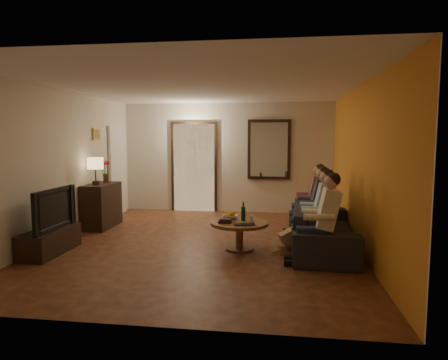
# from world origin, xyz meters

# --- Properties ---
(floor) EXTENTS (5.00, 6.00, 0.01)m
(floor) POSITION_xyz_m (0.00, 0.00, 0.00)
(floor) COLOR #3C1A10
(floor) RESTS_ON ground
(ceiling) EXTENTS (5.00, 6.00, 0.01)m
(ceiling) POSITION_xyz_m (0.00, 0.00, 2.60)
(ceiling) COLOR white
(ceiling) RESTS_ON back_wall
(back_wall) EXTENTS (5.00, 0.02, 2.60)m
(back_wall) POSITION_xyz_m (0.00, 3.00, 1.30)
(back_wall) COLOR beige
(back_wall) RESTS_ON floor
(front_wall) EXTENTS (5.00, 0.02, 2.60)m
(front_wall) POSITION_xyz_m (0.00, -3.00, 1.30)
(front_wall) COLOR beige
(front_wall) RESTS_ON floor
(left_wall) EXTENTS (0.02, 6.00, 2.60)m
(left_wall) POSITION_xyz_m (-2.50, 0.00, 1.30)
(left_wall) COLOR beige
(left_wall) RESTS_ON floor
(right_wall) EXTENTS (0.02, 6.00, 2.60)m
(right_wall) POSITION_xyz_m (2.50, 0.00, 1.30)
(right_wall) COLOR beige
(right_wall) RESTS_ON floor
(orange_accent) EXTENTS (0.01, 6.00, 2.60)m
(orange_accent) POSITION_xyz_m (2.49, 0.00, 1.30)
(orange_accent) COLOR orange
(orange_accent) RESTS_ON right_wall
(kitchen_doorway) EXTENTS (1.00, 0.06, 2.10)m
(kitchen_doorway) POSITION_xyz_m (-0.80, 2.98, 1.05)
(kitchen_doorway) COLOR #FFE0A5
(kitchen_doorway) RESTS_ON floor
(door_trim) EXTENTS (1.12, 0.04, 2.22)m
(door_trim) POSITION_xyz_m (-0.80, 2.97, 1.05)
(door_trim) COLOR black
(door_trim) RESTS_ON floor
(fridge_glimpse) EXTENTS (0.45, 0.03, 1.70)m
(fridge_glimpse) POSITION_xyz_m (-0.55, 2.98, 0.90)
(fridge_glimpse) COLOR silver
(fridge_glimpse) RESTS_ON floor
(mirror_frame) EXTENTS (1.00, 0.05, 1.40)m
(mirror_frame) POSITION_xyz_m (1.00, 2.96, 1.50)
(mirror_frame) COLOR black
(mirror_frame) RESTS_ON back_wall
(mirror_glass) EXTENTS (0.86, 0.02, 1.26)m
(mirror_glass) POSITION_xyz_m (1.00, 2.93, 1.50)
(mirror_glass) COLOR white
(mirror_glass) RESTS_ON back_wall
(white_door) EXTENTS (0.06, 0.85, 2.04)m
(white_door) POSITION_xyz_m (-2.46, 2.30, 1.02)
(white_door) COLOR white
(white_door) RESTS_ON floor
(framed_art) EXTENTS (0.03, 0.28, 0.24)m
(framed_art) POSITION_xyz_m (-2.47, 1.30, 1.85)
(framed_art) COLOR #B28C33
(framed_art) RESTS_ON left_wall
(art_canvas) EXTENTS (0.01, 0.22, 0.18)m
(art_canvas) POSITION_xyz_m (-2.46, 1.30, 1.85)
(art_canvas) COLOR brown
(art_canvas) RESTS_ON left_wall
(dresser) EXTENTS (0.45, 0.98, 0.87)m
(dresser) POSITION_xyz_m (-2.25, 0.97, 0.43)
(dresser) COLOR black
(dresser) RESTS_ON floor
(table_lamp) EXTENTS (0.30, 0.30, 0.54)m
(table_lamp) POSITION_xyz_m (-2.25, 0.75, 1.14)
(table_lamp) COLOR beige
(table_lamp) RESTS_ON dresser
(flower_vase) EXTENTS (0.14, 0.14, 0.44)m
(flower_vase) POSITION_xyz_m (-2.25, 1.19, 1.09)
(flower_vase) COLOR #AC1220
(flower_vase) RESTS_ON dresser
(tv_stand) EXTENTS (0.45, 1.12, 0.37)m
(tv_stand) POSITION_xyz_m (-2.25, -0.87, 0.19)
(tv_stand) COLOR black
(tv_stand) RESTS_ON floor
(tv) EXTENTS (1.10, 0.14, 0.64)m
(tv) POSITION_xyz_m (-2.25, -0.87, 0.69)
(tv) COLOR black
(tv) RESTS_ON tv_stand
(sofa) EXTENTS (2.42, 1.06, 0.69)m
(sofa) POSITION_xyz_m (1.95, -0.02, 0.35)
(sofa) COLOR black
(sofa) RESTS_ON floor
(person_a) EXTENTS (0.60, 0.40, 1.20)m
(person_a) POSITION_xyz_m (1.85, -0.92, 0.60)
(person_a) COLOR tan
(person_a) RESTS_ON sofa
(person_b) EXTENTS (0.60, 0.40, 1.20)m
(person_b) POSITION_xyz_m (1.85, -0.32, 0.60)
(person_b) COLOR tan
(person_b) RESTS_ON sofa
(person_c) EXTENTS (0.60, 0.40, 1.20)m
(person_c) POSITION_xyz_m (1.85, 0.28, 0.60)
(person_c) COLOR tan
(person_c) RESTS_ON sofa
(person_d) EXTENTS (0.60, 0.40, 1.20)m
(person_d) POSITION_xyz_m (1.85, 0.88, 0.60)
(person_d) COLOR tan
(person_d) RESTS_ON sofa
(dog) EXTENTS (0.61, 0.40, 0.56)m
(dog) POSITION_xyz_m (1.49, -0.37, 0.28)
(dog) COLOR olive
(dog) RESTS_ON floor
(coffee_table) EXTENTS (1.10, 1.10, 0.45)m
(coffee_table) POSITION_xyz_m (0.63, -0.28, 0.23)
(coffee_table) COLOR brown
(coffee_table) RESTS_ON floor
(bowl) EXTENTS (0.26, 0.26, 0.06)m
(bowl) POSITION_xyz_m (0.45, -0.06, 0.48)
(bowl) COLOR white
(bowl) RESTS_ON coffee_table
(oranges) EXTENTS (0.20, 0.20, 0.08)m
(oranges) POSITION_xyz_m (0.45, -0.06, 0.55)
(oranges) COLOR orange
(oranges) RESTS_ON bowl
(wine_bottle) EXTENTS (0.07, 0.07, 0.31)m
(wine_bottle) POSITION_xyz_m (0.68, -0.18, 0.60)
(wine_bottle) COLOR black
(wine_bottle) RESTS_ON coffee_table
(wine_glass) EXTENTS (0.06, 0.06, 0.10)m
(wine_glass) POSITION_xyz_m (0.81, -0.23, 0.50)
(wine_glass) COLOR silver
(wine_glass) RESTS_ON coffee_table
(book_stack) EXTENTS (0.20, 0.15, 0.07)m
(book_stack) POSITION_xyz_m (0.41, -0.38, 0.48)
(book_stack) COLOR black
(book_stack) RESTS_ON coffee_table
(laptop) EXTENTS (0.36, 0.26, 0.03)m
(laptop) POSITION_xyz_m (0.73, -0.56, 0.46)
(laptop) COLOR black
(laptop) RESTS_ON coffee_table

